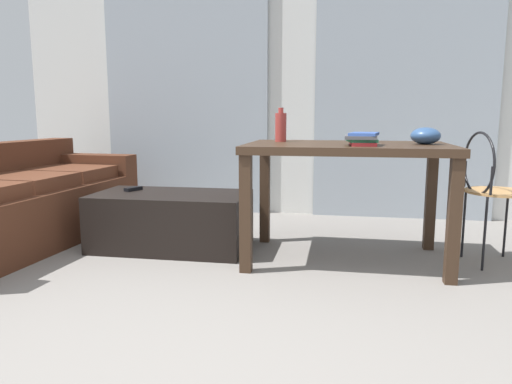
{
  "coord_description": "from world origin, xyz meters",
  "views": [
    {
      "loc": [
        0.48,
        -1.48,
        0.95
      ],
      "look_at": [
        -0.1,
        1.76,
        0.42
      ],
      "focal_mm": 33.61,
      "sensor_mm": 36.0,
      "label": 1
    }
  ],
  "objects": [
    {
      "name": "tv_remote_primary",
      "position": [
        -1.03,
        1.81,
        0.42
      ],
      "size": [
        0.1,
        0.15,
        0.03
      ],
      "primitive_type": "cube",
      "rotation": [
        0.0,
        0.0,
        -0.42
      ],
      "color": "black",
      "rests_on": "coffee_table"
    },
    {
      "name": "bottle_near",
      "position": [
        0.06,
        1.84,
        0.87
      ],
      "size": [
        0.08,
        0.08,
        0.23
      ],
      "color": "#99332D",
      "rests_on": "craft_table"
    },
    {
      "name": "bowl",
      "position": [
        1.0,
        1.7,
        0.83
      ],
      "size": [
        0.18,
        0.18,
        0.11
      ],
      "primitive_type": "ellipsoid",
      "color": "#2D4C7A",
      "rests_on": "craft_table"
    },
    {
      "name": "ground_plane",
      "position": [
        0.0,
        1.2,
        0.0
      ],
      "size": [
        7.67,
        7.67,
        0.0
      ],
      "primitive_type": "plane",
      "color": "gray"
    },
    {
      "name": "book_stack",
      "position": [
        0.6,
        1.51,
        0.81
      ],
      "size": [
        0.21,
        0.29,
        0.08
      ],
      "color": "red",
      "rests_on": "craft_table"
    },
    {
      "name": "craft_table",
      "position": [
        0.52,
        1.67,
        0.67
      ],
      "size": [
        1.29,
        0.83,
        0.77
      ],
      "color": "#382619",
      "rests_on": "ground"
    },
    {
      "name": "scissors",
      "position": [
        0.63,
        1.94,
        0.78
      ],
      "size": [
        0.09,
        0.08,
        0.0
      ],
      "color": "#9EA0A5",
      "rests_on": "craft_table"
    },
    {
      "name": "wall_back",
      "position": [
        0.0,
        3.2,
        1.29
      ],
      "size": [
        5.4,
        0.1,
        2.57
      ],
      "primitive_type": "cube",
      "color": "silver",
      "rests_on": "ground"
    },
    {
      "name": "curtains",
      "position": [
        0.0,
        3.11,
        1.13
      ],
      "size": [
        3.69,
        0.03,
        2.26
      ],
      "color": "#99A3AD",
      "rests_on": "ground"
    },
    {
      "name": "coffee_table",
      "position": [
        -0.71,
        1.74,
        0.2
      ],
      "size": [
        1.09,
        0.59,
        0.4
      ],
      "color": "black",
      "rests_on": "ground"
    },
    {
      "name": "wire_chair",
      "position": [
        1.41,
        1.74,
        0.54
      ],
      "size": [
        0.41,
        0.43,
        0.86
      ],
      "color": "#B7844C",
      "rests_on": "ground"
    },
    {
      "name": "couch",
      "position": [
        -1.9,
        1.66,
        0.3
      ],
      "size": [
        1.0,
        2.08,
        0.74
      ],
      "color": "#4C2819",
      "rests_on": "ground"
    }
  ]
}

